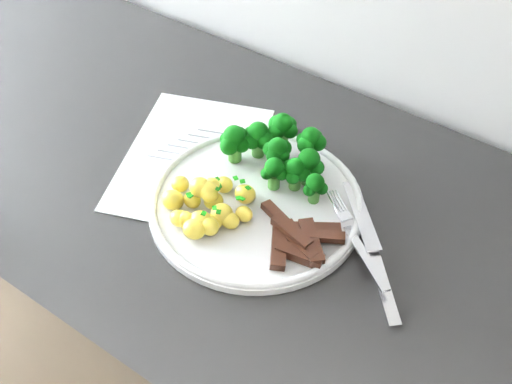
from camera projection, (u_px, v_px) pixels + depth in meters
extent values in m
cube|color=black|center=(300.00, 384.00, 1.18)|extent=(2.39, 0.60, 0.90)
cube|color=white|center=(191.00, 157.00, 0.96)|extent=(0.28, 0.33, 0.00)
cube|color=slate|center=(238.00, 136.00, 0.99)|extent=(0.12, 0.05, 0.00)
cube|color=slate|center=(227.00, 141.00, 0.98)|extent=(0.12, 0.05, 0.00)
cube|color=slate|center=(215.00, 146.00, 0.97)|extent=(0.11, 0.05, 0.00)
cube|color=slate|center=(204.00, 151.00, 0.97)|extent=(0.11, 0.04, 0.00)
cube|color=slate|center=(192.00, 156.00, 0.96)|extent=(0.11, 0.04, 0.00)
cube|color=slate|center=(181.00, 161.00, 0.95)|extent=(0.10, 0.04, 0.00)
cylinder|color=white|center=(256.00, 204.00, 0.89)|extent=(0.30, 0.30, 0.01)
torus|color=white|center=(256.00, 201.00, 0.88)|extent=(0.30, 0.30, 0.01)
cylinder|color=#306721|center=(277.00, 161.00, 0.90)|extent=(0.02, 0.02, 0.02)
sphere|color=black|center=(283.00, 156.00, 0.89)|extent=(0.02, 0.02, 0.02)
sphere|color=black|center=(283.00, 148.00, 0.90)|extent=(0.02, 0.02, 0.02)
sphere|color=black|center=(271.00, 149.00, 0.89)|extent=(0.02, 0.02, 0.02)
sphere|color=black|center=(274.00, 156.00, 0.89)|extent=(0.02, 0.02, 0.02)
sphere|color=black|center=(278.00, 147.00, 0.89)|extent=(0.03, 0.03, 0.03)
cylinder|color=#306721|center=(308.00, 175.00, 0.90)|extent=(0.02, 0.02, 0.03)
sphere|color=black|center=(317.00, 168.00, 0.88)|extent=(0.02, 0.02, 0.02)
sphere|color=black|center=(309.00, 158.00, 0.89)|extent=(0.02, 0.02, 0.02)
sphere|color=black|center=(302.00, 168.00, 0.88)|extent=(0.02, 0.02, 0.02)
sphere|color=black|center=(309.00, 159.00, 0.88)|extent=(0.03, 0.03, 0.03)
cylinder|color=#306721|center=(258.00, 148.00, 0.94)|extent=(0.02, 0.02, 0.03)
sphere|color=black|center=(265.00, 140.00, 0.92)|extent=(0.03, 0.03, 0.03)
sphere|color=black|center=(261.00, 133.00, 0.93)|extent=(0.02, 0.02, 0.02)
sphere|color=black|center=(251.00, 134.00, 0.93)|extent=(0.02, 0.02, 0.02)
sphere|color=black|center=(252.00, 141.00, 0.92)|extent=(0.02, 0.02, 0.02)
sphere|color=black|center=(258.00, 132.00, 0.92)|extent=(0.03, 0.03, 0.03)
cylinder|color=#306721|center=(310.00, 151.00, 0.92)|extent=(0.02, 0.02, 0.02)
sphere|color=black|center=(318.00, 143.00, 0.90)|extent=(0.02, 0.02, 0.02)
sphere|color=black|center=(314.00, 137.00, 0.91)|extent=(0.02, 0.02, 0.02)
sphere|color=black|center=(303.00, 139.00, 0.91)|extent=(0.02, 0.02, 0.02)
sphere|color=black|center=(306.00, 145.00, 0.90)|extent=(0.03, 0.03, 0.03)
sphere|color=black|center=(311.00, 137.00, 0.90)|extent=(0.03, 0.03, 0.03)
cylinder|color=#306721|center=(282.00, 139.00, 0.94)|extent=(0.02, 0.02, 0.03)
sphere|color=black|center=(290.00, 131.00, 0.92)|extent=(0.02, 0.02, 0.02)
sphere|color=black|center=(288.00, 125.00, 0.93)|extent=(0.03, 0.03, 0.03)
sphere|color=black|center=(277.00, 124.00, 0.93)|extent=(0.03, 0.03, 0.03)
sphere|color=black|center=(276.00, 132.00, 0.92)|extent=(0.02, 0.02, 0.02)
sphere|color=black|center=(283.00, 123.00, 0.91)|extent=(0.03, 0.03, 0.03)
cylinder|color=#306721|center=(314.00, 195.00, 0.87)|extent=(0.02, 0.02, 0.02)
sphere|color=black|center=(322.00, 189.00, 0.86)|extent=(0.02, 0.02, 0.02)
sphere|color=black|center=(315.00, 182.00, 0.87)|extent=(0.02, 0.02, 0.02)
sphere|color=black|center=(309.00, 190.00, 0.86)|extent=(0.02, 0.02, 0.02)
sphere|color=black|center=(315.00, 182.00, 0.86)|extent=(0.03, 0.03, 0.03)
cylinder|color=#306721|center=(235.00, 152.00, 0.93)|extent=(0.02, 0.02, 0.03)
sphere|color=black|center=(242.00, 145.00, 0.91)|extent=(0.02, 0.02, 0.02)
sphere|color=black|center=(238.00, 136.00, 0.92)|extent=(0.03, 0.03, 0.03)
sphere|color=black|center=(227.00, 139.00, 0.92)|extent=(0.02, 0.02, 0.02)
sphere|color=black|center=(229.00, 146.00, 0.91)|extent=(0.03, 0.03, 0.03)
sphere|color=black|center=(234.00, 136.00, 0.91)|extent=(0.03, 0.03, 0.03)
cylinder|color=#306721|center=(274.00, 181.00, 0.89)|extent=(0.02, 0.02, 0.02)
sphere|color=black|center=(281.00, 174.00, 0.88)|extent=(0.02, 0.02, 0.02)
sphere|color=black|center=(275.00, 166.00, 0.88)|extent=(0.02, 0.02, 0.02)
sphere|color=black|center=(267.00, 174.00, 0.88)|extent=(0.02, 0.02, 0.02)
sphere|color=black|center=(274.00, 167.00, 0.87)|extent=(0.03, 0.03, 0.03)
cylinder|color=#306721|center=(295.00, 181.00, 0.89)|extent=(0.02, 0.02, 0.02)
sphere|color=black|center=(303.00, 174.00, 0.87)|extent=(0.02, 0.02, 0.02)
sphere|color=black|center=(299.00, 167.00, 0.88)|extent=(0.02, 0.02, 0.02)
sphere|color=black|center=(290.00, 168.00, 0.88)|extent=(0.02, 0.02, 0.02)
sphere|color=black|center=(293.00, 177.00, 0.87)|extent=(0.02, 0.02, 0.02)
sphere|color=black|center=(296.00, 168.00, 0.87)|extent=(0.03, 0.03, 0.03)
ellipsoid|color=yellow|center=(244.00, 214.00, 0.85)|extent=(0.03, 0.02, 0.02)
ellipsoid|color=yellow|center=(209.00, 226.00, 0.83)|extent=(0.03, 0.02, 0.03)
ellipsoid|color=yellow|center=(224.00, 185.00, 0.89)|extent=(0.03, 0.03, 0.02)
ellipsoid|color=yellow|center=(192.00, 200.00, 0.87)|extent=(0.03, 0.02, 0.02)
ellipsoid|color=yellow|center=(194.00, 229.00, 0.83)|extent=(0.03, 0.03, 0.03)
ellipsoid|color=yellow|center=(213.00, 201.00, 0.87)|extent=(0.03, 0.03, 0.02)
ellipsoid|color=yellow|center=(179.00, 218.00, 0.85)|extent=(0.03, 0.02, 0.02)
ellipsoid|color=yellow|center=(245.00, 194.00, 0.87)|extent=(0.03, 0.03, 0.03)
ellipsoid|color=yellow|center=(214.00, 201.00, 0.87)|extent=(0.03, 0.03, 0.02)
ellipsoid|color=yellow|center=(180.00, 184.00, 0.89)|extent=(0.03, 0.03, 0.02)
ellipsoid|color=yellow|center=(173.00, 200.00, 0.87)|extent=(0.03, 0.03, 0.03)
ellipsoid|color=yellow|center=(222.00, 214.00, 0.85)|extent=(0.03, 0.03, 0.03)
ellipsoid|color=yellow|center=(200.00, 187.00, 0.86)|extent=(0.03, 0.03, 0.03)
ellipsoid|color=yellow|center=(214.00, 221.00, 0.84)|extent=(0.03, 0.02, 0.02)
ellipsoid|color=yellow|center=(210.00, 195.00, 0.85)|extent=(0.02, 0.02, 0.02)
ellipsoid|color=yellow|center=(186.00, 220.00, 0.84)|extent=(0.03, 0.02, 0.02)
ellipsoid|color=yellow|center=(201.00, 221.00, 0.84)|extent=(0.03, 0.03, 0.03)
ellipsoid|color=yellow|center=(208.00, 190.00, 0.86)|extent=(0.03, 0.03, 0.03)
ellipsoid|color=yellow|center=(230.00, 220.00, 0.84)|extent=(0.03, 0.02, 0.02)
ellipsoid|color=yellow|center=(212.00, 186.00, 0.87)|extent=(0.03, 0.02, 0.02)
cube|color=#0C6107|center=(204.00, 213.00, 0.83)|extent=(0.01, 0.01, 0.00)
cube|color=#0C6107|center=(219.00, 186.00, 0.86)|extent=(0.01, 0.01, 0.00)
cube|color=#0C6107|center=(236.00, 178.00, 0.87)|extent=(0.01, 0.01, 0.00)
cube|color=#0C6107|center=(217.00, 189.00, 0.85)|extent=(0.01, 0.01, 0.00)
cube|color=#0C6107|center=(214.00, 208.00, 0.83)|extent=(0.01, 0.01, 0.00)
cube|color=#0C6107|center=(190.00, 196.00, 0.85)|extent=(0.01, 0.01, 0.00)
cube|color=#0C6107|center=(238.00, 198.00, 0.84)|extent=(0.01, 0.01, 0.00)
cube|color=#0C6107|center=(211.00, 182.00, 0.86)|extent=(0.01, 0.01, 0.00)
cube|color=#0C6107|center=(219.00, 212.00, 0.83)|extent=(0.01, 0.01, 0.00)
cube|color=#0C6107|center=(189.00, 194.00, 0.84)|extent=(0.01, 0.01, 0.00)
cube|color=#0C6107|center=(242.00, 199.00, 0.83)|extent=(0.01, 0.01, 0.00)
cube|color=#0C6107|center=(217.00, 179.00, 0.87)|extent=(0.01, 0.01, 0.00)
cube|color=#0C6107|center=(242.00, 181.00, 0.86)|extent=(0.01, 0.01, 0.00)
cube|color=#0C6107|center=(248.00, 188.00, 0.85)|extent=(0.01, 0.01, 0.00)
cube|color=black|center=(279.00, 243.00, 0.82)|extent=(0.06, 0.08, 0.01)
cube|color=black|center=(296.00, 242.00, 0.82)|extent=(0.08, 0.04, 0.02)
cube|color=black|center=(299.00, 241.00, 0.83)|extent=(0.07, 0.05, 0.01)
cube|color=black|center=(313.00, 230.00, 0.84)|extent=(0.07, 0.06, 0.02)
cube|color=black|center=(300.00, 255.00, 0.81)|extent=(0.06, 0.03, 0.02)
cube|color=black|center=(319.00, 236.00, 0.82)|extent=(0.07, 0.05, 0.01)
cube|color=black|center=(311.00, 241.00, 0.82)|extent=(0.06, 0.06, 0.01)
cube|color=black|center=(282.00, 221.00, 0.84)|extent=(0.08, 0.04, 0.01)
cube|color=black|center=(292.00, 232.00, 0.82)|extent=(0.07, 0.03, 0.01)
cube|color=silver|center=(366.00, 258.00, 0.80)|extent=(0.10, 0.08, 0.02)
cube|color=silver|center=(344.00, 214.00, 0.85)|extent=(0.03, 0.03, 0.01)
cylinder|color=silver|center=(341.00, 200.00, 0.87)|extent=(0.03, 0.03, 0.00)
cylinder|color=silver|center=(338.00, 201.00, 0.87)|extent=(0.03, 0.03, 0.00)
cylinder|color=silver|center=(335.00, 201.00, 0.87)|extent=(0.03, 0.03, 0.00)
cylinder|color=silver|center=(332.00, 202.00, 0.86)|extent=(0.03, 0.03, 0.00)
cube|color=silver|center=(361.00, 215.00, 0.86)|extent=(0.11, 0.11, 0.01)
cube|color=silver|center=(383.00, 287.00, 0.79)|extent=(0.09, 0.09, 0.02)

